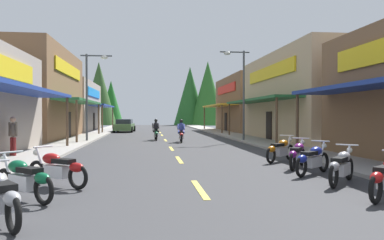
{
  "coord_description": "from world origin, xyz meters",
  "views": [
    {
      "loc": [
        -1.28,
        -0.97,
        1.85
      ],
      "look_at": [
        2.67,
        32.22,
        1.4
      ],
      "focal_mm": 34.76,
      "sensor_mm": 36.0,
      "label": 1
    }
  ],
  "objects_px": {
    "motorcycle_parked_right_4": "(280,149)",
    "pedestrian_by_shop": "(13,134)",
    "motorcycle_parked_left_1": "(24,178)",
    "rider_cruising_trailing": "(156,131)",
    "motorcycle_parked_left_2": "(57,168)",
    "streetlamp_right": "(239,83)",
    "motorcycle_parked_right_3": "(297,154)",
    "parked_car_curbside": "(125,126)",
    "rider_cruising_lead": "(181,133)",
    "motorcycle_parked_right_2": "(313,159)",
    "motorcycle_parked_right_1": "(342,166)",
    "motorcycle_parked_left_0": "(0,196)",
    "streetlamp_left": "(92,85)"
  },
  "relations": [
    {
      "from": "motorcycle_parked_right_2",
      "to": "parked_car_curbside",
      "type": "distance_m",
      "value": 30.87
    },
    {
      "from": "motorcycle_parked_left_0",
      "to": "motorcycle_parked_left_2",
      "type": "xyz_separation_m",
      "value": [
        0.18,
        3.26,
        0.0
      ]
    },
    {
      "from": "rider_cruising_lead",
      "to": "streetlamp_right",
      "type": "bearing_deg",
      "value": -82.23
    },
    {
      "from": "motorcycle_parked_left_0",
      "to": "motorcycle_parked_left_1",
      "type": "distance_m",
      "value": 1.78
    },
    {
      "from": "motorcycle_parked_right_2",
      "to": "rider_cruising_trailing",
      "type": "relative_size",
      "value": 0.8
    },
    {
      "from": "streetlamp_right",
      "to": "motorcycle_parked_left_0",
      "type": "distance_m",
      "value": 21.09
    },
    {
      "from": "motorcycle_parked_right_4",
      "to": "pedestrian_by_shop",
      "type": "relative_size",
      "value": 0.94
    },
    {
      "from": "motorcycle_parked_right_1",
      "to": "motorcycle_parked_left_2",
      "type": "bearing_deg",
      "value": 129.88
    },
    {
      "from": "motorcycle_parked_left_1",
      "to": "rider_cruising_trailing",
      "type": "bearing_deg",
      "value": -58.23
    },
    {
      "from": "motorcycle_parked_left_1",
      "to": "motorcycle_parked_left_2",
      "type": "distance_m",
      "value": 1.53
    },
    {
      "from": "rider_cruising_trailing",
      "to": "pedestrian_by_shop",
      "type": "xyz_separation_m",
      "value": [
        -6.29,
        -10.68,
        0.39
      ]
    },
    {
      "from": "rider_cruising_lead",
      "to": "parked_car_curbside",
      "type": "bearing_deg",
      "value": 19.78
    },
    {
      "from": "streetlamp_left",
      "to": "streetlamp_right",
      "type": "height_order",
      "value": "streetlamp_right"
    },
    {
      "from": "streetlamp_left",
      "to": "parked_car_curbside",
      "type": "xyz_separation_m",
      "value": [
        1.27,
        15.06,
        -3.23
      ]
    },
    {
      "from": "motorcycle_parked_left_0",
      "to": "parked_car_curbside",
      "type": "bearing_deg",
      "value": -35.08
    },
    {
      "from": "motorcycle_parked_left_2",
      "to": "rider_cruising_lead",
      "type": "relative_size",
      "value": 0.84
    },
    {
      "from": "motorcycle_parked_right_2",
      "to": "motorcycle_parked_right_4",
      "type": "bearing_deg",
      "value": 48.53
    },
    {
      "from": "streetlamp_right",
      "to": "rider_cruising_trailing",
      "type": "relative_size",
      "value": 2.96
    },
    {
      "from": "streetlamp_left",
      "to": "motorcycle_parked_right_3",
      "type": "xyz_separation_m",
      "value": [
        8.95,
        -13.48,
        -3.42
      ]
    },
    {
      "from": "motorcycle_parked_right_4",
      "to": "streetlamp_right",
      "type": "bearing_deg",
      "value": 43.28
    },
    {
      "from": "rider_cruising_trailing",
      "to": "motorcycle_parked_left_0",
      "type": "bearing_deg",
      "value": 169.49
    },
    {
      "from": "rider_cruising_lead",
      "to": "pedestrian_by_shop",
      "type": "bearing_deg",
      "value": 139.83
    },
    {
      "from": "motorcycle_parked_right_2",
      "to": "motorcycle_parked_left_1",
      "type": "height_order",
      "value": "same"
    },
    {
      "from": "motorcycle_parked_right_3",
      "to": "rider_cruising_lead",
      "type": "distance_m",
      "value": 13.04
    },
    {
      "from": "motorcycle_parked_right_3",
      "to": "motorcycle_parked_left_1",
      "type": "height_order",
      "value": "same"
    },
    {
      "from": "streetlamp_left",
      "to": "pedestrian_by_shop",
      "type": "bearing_deg",
      "value": -101.71
    },
    {
      "from": "motorcycle_parked_right_1",
      "to": "motorcycle_parked_left_0",
      "type": "relative_size",
      "value": 0.89
    },
    {
      "from": "motorcycle_parked_right_3",
      "to": "rider_cruising_lead",
      "type": "height_order",
      "value": "rider_cruising_lead"
    },
    {
      "from": "streetlamp_left",
      "to": "rider_cruising_lead",
      "type": "height_order",
      "value": "streetlamp_left"
    },
    {
      "from": "motorcycle_parked_right_4",
      "to": "rider_cruising_lead",
      "type": "relative_size",
      "value": 0.79
    },
    {
      "from": "streetlamp_left",
      "to": "motorcycle_parked_left_0",
      "type": "bearing_deg",
      "value": -86.11
    },
    {
      "from": "motorcycle_parked_right_1",
      "to": "rider_cruising_lead",
      "type": "relative_size",
      "value": 0.76
    },
    {
      "from": "motorcycle_parked_left_2",
      "to": "streetlamp_right",
      "type": "bearing_deg",
      "value": -83.63
    },
    {
      "from": "motorcycle_parked_left_0",
      "to": "pedestrian_by_shop",
      "type": "xyz_separation_m",
      "value": [
        -3.22,
        9.99,
        0.56
      ]
    },
    {
      "from": "streetlamp_right",
      "to": "motorcycle_parked_right_3",
      "type": "bearing_deg",
      "value": -95.28
    },
    {
      "from": "streetlamp_right",
      "to": "parked_car_curbside",
      "type": "height_order",
      "value": "streetlamp_right"
    },
    {
      "from": "parked_car_curbside",
      "to": "motorcycle_parked_left_2",
      "type": "bearing_deg",
      "value": -176.28
    },
    {
      "from": "parked_car_curbside",
      "to": "motorcycle_parked_right_1",
      "type": "bearing_deg",
      "value": -163.0
    },
    {
      "from": "streetlamp_right",
      "to": "motorcycle_parked_right_3",
      "type": "xyz_separation_m",
      "value": [
        -1.21,
        -13.05,
        -3.63
      ]
    },
    {
      "from": "streetlamp_right",
      "to": "motorcycle_parked_left_1",
      "type": "xyz_separation_m",
      "value": [
        -9.02,
        -17.02,
        -3.63
      ]
    },
    {
      "from": "pedestrian_by_shop",
      "to": "motorcycle_parked_left_1",
      "type": "bearing_deg",
      "value": 58.26
    },
    {
      "from": "motorcycle_parked_right_3",
      "to": "motorcycle_parked_left_0",
      "type": "distance_m",
      "value": 9.56
    },
    {
      "from": "motorcycle_parked_left_0",
      "to": "motorcycle_parked_left_2",
      "type": "bearing_deg",
      "value": -38.25
    },
    {
      "from": "motorcycle_parked_left_0",
      "to": "rider_cruising_trailing",
      "type": "relative_size",
      "value": 0.84
    },
    {
      "from": "motorcycle_parked_right_3",
      "to": "parked_car_curbside",
      "type": "bearing_deg",
      "value": 50.1
    },
    {
      "from": "motorcycle_parked_right_3",
      "to": "motorcycle_parked_left_1",
      "type": "relative_size",
      "value": 1.08
    },
    {
      "from": "streetlamp_left",
      "to": "motorcycle_parked_right_4",
      "type": "xyz_separation_m",
      "value": [
        8.99,
        -11.69,
        -3.42
      ]
    },
    {
      "from": "rider_cruising_lead",
      "to": "motorcycle_parked_right_2",
      "type": "bearing_deg",
      "value": -165.63
    },
    {
      "from": "motorcycle_parked_right_4",
      "to": "parked_car_curbside",
      "type": "xyz_separation_m",
      "value": [
        -7.72,
        26.75,
        0.2
      ]
    },
    {
      "from": "motorcycle_parked_left_2",
      "to": "rider_cruising_trailing",
      "type": "relative_size",
      "value": 0.84
    }
  ]
}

